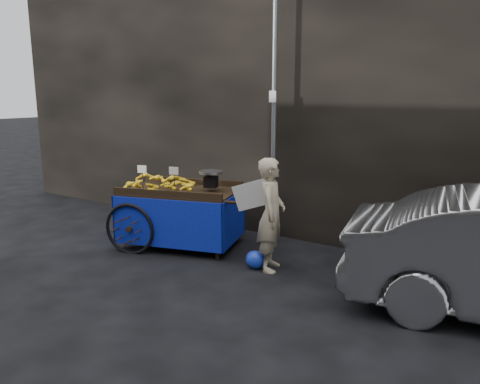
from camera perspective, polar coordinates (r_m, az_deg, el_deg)
The scene contains 6 objects.
ground at distance 7.11m, azimuth -3.45°, elevation -8.26°, with size 80.00×80.00×0.00m, color black.
building_wall at distance 8.71m, azimuth 9.05°, elevation 12.14°, with size 13.50×2.00×5.00m.
street_pole at distance 7.60m, azimuth 4.15°, elevation 8.57°, with size 0.12×0.10×4.00m.
banana_cart at distance 7.62m, azimuth -7.62°, elevation -0.44°, with size 2.68×1.76×1.35m.
vendor at distance 6.52m, azimuth 3.82°, elevation -2.77°, with size 0.81×0.68×1.60m.
plastic_bag at distance 6.73m, azimuth 1.88°, elevation -8.25°, with size 0.29×0.23×0.26m, color #1935C1.
Camera 1 is at (4.02, -5.31, 2.46)m, focal length 35.00 mm.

